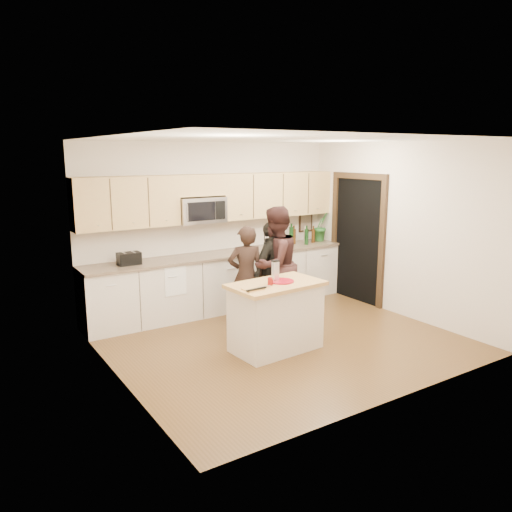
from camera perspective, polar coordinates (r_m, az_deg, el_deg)
floor at (r=6.96m, az=2.99°, el=-9.61°), size 4.50×4.50×0.00m
room_shell at (r=6.53m, az=3.15°, el=4.68°), size 4.52×4.02×2.71m
back_cabinetry at (r=8.18m, az=-3.92°, el=-2.89°), size 4.50×0.66×0.94m
upper_cabinetry at (r=8.09m, az=-4.35°, el=6.81°), size 4.50×0.33×0.75m
microwave at (r=7.92m, az=-6.39°, el=5.26°), size 0.76×0.41×0.40m
doorway at (r=8.73m, az=11.54°, el=2.43°), size 0.06×1.25×2.20m
framed_picture at (r=9.33m, az=5.69°, el=3.95°), size 0.30×0.03×0.38m
dish_towel at (r=7.53m, az=-9.59°, el=-1.72°), size 0.34×0.60×0.48m
island at (r=6.51m, az=2.27°, el=-6.88°), size 1.24×0.78×0.90m
red_plate at (r=6.43m, az=2.92°, el=-2.88°), size 0.33×0.33×0.02m
box_grater at (r=6.42m, az=2.23°, el=-1.60°), size 0.09×0.07×0.26m
drink_glass at (r=6.26m, az=1.63°, el=-2.92°), size 0.07×0.07×0.09m
cutting_board at (r=6.06m, az=-0.34°, el=-3.79°), size 0.25×0.19×0.02m
tongs at (r=5.99m, az=0.04°, el=-3.79°), size 0.29×0.05×0.02m
knife at (r=6.12m, az=0.87°, el=-3.53°), size 0.21×0.04×0.01m
toaster at (r=7.43m, az=-14.32°, el=-0.29°), size 0.32×0.20×0.18m
bottle_cluster at (r=8.89m, az=5.06°, el=2.46°), size 0.50×0.26×0.37m
orchid at (r=9.23m, az=7.43°, el=3.37°), size 0.33×0.28×0.53m
woman_left at (r=7.38m, az=-1.15°, el=-2.26°), size 0.63×0.52×1.49m
woman_center at (r=7.51m, az=2.20°, el=-0.99°), size 1.02×0.90×1.76m
woman_right at (r=7.65m, az=1.80°, el=-1.68°), size 0.96×0.70×1.52m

